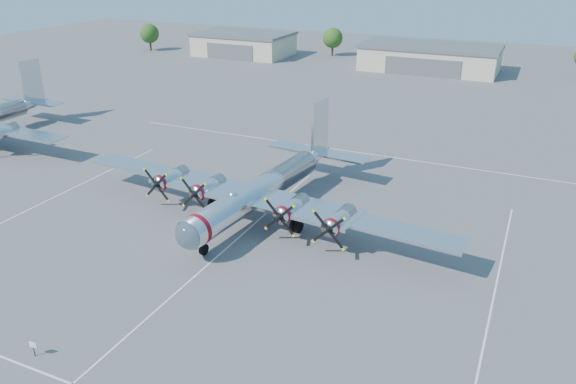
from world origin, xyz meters
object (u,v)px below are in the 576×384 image
at_px(tree_far_west, 149,34).
at_px(main_bomber_b29, 264,213).
at_px(hangar_west, 244,44).
at_px(tree_west, 333,38).
at_px(info_placard, 33,346).
at_px(hangar_center, 430,57).

bearing_deg(tree_far_west, main_bomber_b29, -46.72).
bearing_deg(hangar_west, tree_west, 21.89).
xyz_separation_m(tree_far_west, info_placard, (65.96, -99.04, -3.46)).
distance_m(hangar_west, info_placard, 110.86).
distance_m(hangar_west, hangar_center, 45.00).
xyz_separation_m(hangar_west, main_bomber_b29, (44.79, -78.08, -2.71)).
xyz_separation_m(hangar_center, info_placard, (-4.04, -103.00, -1.95)).
bearing_deg(tree_west, hangar_west, -158.11).
height_order(hangar_west, tree_west, tree_west).
xyz_separation_m(hangar_west, tree_far_west, (-25.00, -3.96, 1.51)).
relative_size(tree_west, info_placard, 6.14).
xyz_separation_m(main_bomber_b29, info_placard, (-3.83, -24.92, 0.76)).
bearing_deg(info_placard, tree_west, 97.36).
relative_size(hangar_west, tree_west, 3.40).
height_order(hangar_west, tree_far_west, tree_far_west).
distance_m(hangar_west, tree_west, 21.61).
height_order(hangar_center, info_placard, hangar_center).
bearing_deg(hangar_center, tree_far_west, -176.76).
bearing_deg(info_placard, tree_far_west, 120.34).
distance_m(tree_west, info_placard, 113.05).
bearing_deg(main_bomber_b29, tree_west, 112.14).
height_order(hangar_west, info_placard, hangar_west).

